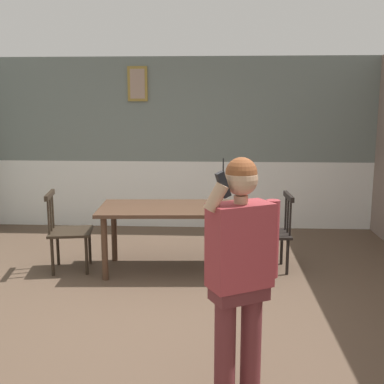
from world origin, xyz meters
TOP-DOWN VIEW (x-y plane):
  - ground_plane at (0.00, 0.00)m, footprint 6.80×6.80m
  - room_back_partition at (-0.00, 3.10)m, footprint 6.11×0.17m
  - dining_table at (0.07, 1.05)m, footprint 1.67×0.95m
  - chair_near_window at (-1.13, 0.98)m, footprint 0.55×0.55m
  - chair_by_doorway at (1.26, 1.12)m, footprint 0.47×0.47m
  - person_figure at (0.76, -1.38)m, footprint 0.50×0.38m

SIDE VIEW (x-z plane):
  - ground_plane at x=0.00m, z-range 0.00..0.00m
  - chair_by_doorway at x=1.26m, z-range 0.00..0.91m
  - chair_near_window at x=-1.13m, z-range 0.01..0.94m
  - dining_table at x=0.07m, z-range 0.28..1.04m
  - person_figure at x=0.76m, z-range 0.11..1.72m
  - room_back_partition at x=0.00m, z-range -0.05..2.58m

